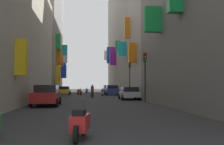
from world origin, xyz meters
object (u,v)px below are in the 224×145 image
object	(u,v)px
pedestrian_crossing	(92,91)
scooter_white	(87,91)
scooter_silver	(102,92)
parked_car_silver	(129,93)
parked_car_red	(47,95)
scooter_orange	(79,92)
parked_car_blue	(112,90)
pedestrian_near_left	(58,90)
traffic_light_near_corner	(130,73)
traffic_light_far_corner	(145,69)
parked_car_grey	(108,89)
parked_car_yellow	(64,90)
scooter_red	(80,123)

from	to	relation	value
pedestrian_crossing	scooter_white	bearing A→B (deg)	91.25
scooter_silver	parked_car_silver	bearing A→B (deg)	-80.01
parked_car_red	scooter_orange	xyz separation A→B (m)	(2.20, 21.95, -0.34)
parked_car_blue	pedestrian_near_left	distance (m)	8.28
traffic_light_near_corner	traffic_light_far_corner	distance (m)	8.00
parked_car_grey	scooter_white	size ratio (longest dim) A/B	2.35
parked_car_silver	pedestrian_near_left	xyz separation A→B (m)	(-8.23, 10.88, 0.06)
scooter_white	pedestrian_near_left	bearing A→B (deg)	-107.29
scooter_silver	traffic_light_near_corner	size ratio (longest dim) A/B	0.46
parked_car_grey	parked_car_red	bearing A→B (deg)	-103.62
scooter_orange	parked_car_yellow	bearing A→B (deg)	167.44
parked_car_silver	scooter_orange	world-z (taller)	parked_car_silver
parked_car_red	parked_car_blue	xyz separation A→B (m)	(7.09, 21.42, -0.02)
scooter_silver	scooter_orange	size ratio (longest dim) A/B	1.17
parked_car_silver	parked_car_grey	bearing A→B (deg)	90.38
scooter_silver	pedestrian_crossing	size ratio (longest dim) A/B	1.24
scooter_red	pedestrian_near_left	world-z (taller)	pedestrian_near_left
parked_car_grey	scooter_red	distance (m)	43.74
pedestrian_near_left	parked_car_red	bearing A→B (deg)	-87.77
parked_car_silver	parked_car_grey	size ratio (longest dim) A/B	0.89
parked_car_red	parked_car_yellow	xyz separation A→B (m)	(-0.11, 22.46, -0.10)
traffic_light_near_corner	traffic_light_far_corner	bearing A→B (deg)	-90.09
parked_car_red	scooter_red	size ratio (longest dim) A/B	2.52
traffic_light_near_corner	traffic_light_far_corner	xyz separation A→B (m)	(-0.01, -8.00, 0.03)
pedestrian_crossing	traffic_light_far_corner	size ratio (longest dim) A/B	0.37
pedestrian_crossing	traffic_light_far_corner	distance (m)	11.57
parked_car_blue	pedestrian_near_left	xyz separation A→B (m)	(-7.82, -2.73, -0.02)
scooter_orange	scooter_white	bearing A→B (deg)	83.03
parked_car_silver	parked_car_yellow	xyz separation A→B (m)	(-7.61, 14.64, -0.00)
parked_car_grey	traffic_light_far_corner	xyz separation A→B (m)	(0.69, -27.65, 2.16)
parked_car_silver	scooter_silver	xyz separation A→B (m)	(-2.01, 11.40, -0.24)
scooter_red	pedestrian_crossing	distance (m)	26.43
scooter_white	scooter_silver	bearing A→B (deg)	-80.91
parked_car_yellow	scooter_orange	bearing A→B (deg)	-12.56
parked_car_yellow	pedestrian_crossing	world-z (taller)	pedestrian_crossing
parked_car_blue	traffic_light_far_corner	bearing A→B (deg)	-87.08
pedestrian_near_left	traffic_light_far_corner	distance (m)	18.37
parked_car_red	scooter_red	distance (m)	13.38
parked_car_yellow	parked_car_blue	size ratio (longest dim) A/B	1.01
scooter_white	traffic_light_far_corner	xyz separation A→B (m)	(4.61, -29.38, 2.48)
scooter_white	scooter_orange	size ratio (longest dim) A/B	1.12
scooter_red	scooter_white	size ratio (longest dim) A/B	0.95
parked_car_yellow	scooter_silver	size ratio (longest dim) A/B	2.20
parked_car_blue	scooter_orange	world-z (taller)	parked_car_blue
parked_car_grey	pedestrian_near_left	size ratio (longest dim) A/B	2.88
parked_car_red	pedestrian_crossing	bearing A→B (deg)	73.82
pedestrian_near_left	traffic_light_far_corner	bearing A→B (deg)	-61.25
parked_car_grey	scooter_silver	bearing A→B (deg)	-99.49
parked_car_blue	scooter_white	distance (m)	11.27
scooter_silver	parked_car_yellow	bearing A→B (deg)	149.98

